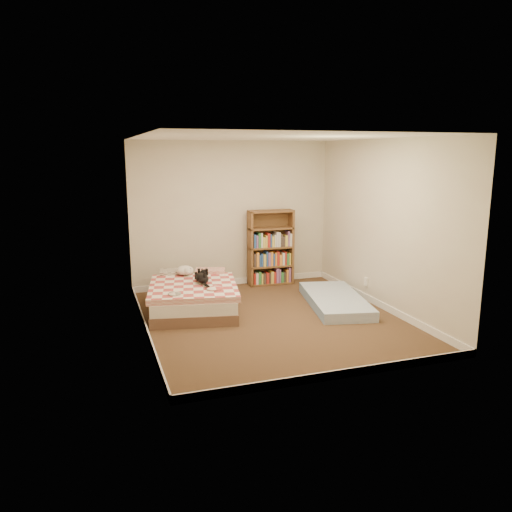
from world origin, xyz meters
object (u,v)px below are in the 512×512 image
object	(u,v)px
black_cat	(202,277)
white_dog	(186,270)
bed	(193,295)
bookshelf	(270,256)
floor_mattress	(335,301)

from	to	relation	value
black_cat	white_dog	world-z (taller)	black_cat
bed	black_cat	world-z (taller)	black_cat
black_cat	bed	bearing A→B (deg)	-166.32
bed	black_cat	bearing A→B (deg)	2.99
bed	white_dog	xyz separation A→B (m)	(-0.01, 0.48, 0.28)
black_cat	bookshelf	bearing A→B (deg)	56.29
floor_mattress	white_dog	xyz separation A→B (m)	(-2.11, 1.02, 0.41)
bookshelf	floor_mattress	bearing A→B (deg)	-70.13
bed	bookshelf	size ratio (longest dim) A/B	1.44
bookshelf	black_cat	size ratio (longest dim) A/B	1.88
floor_mattress	black_cat	size ratio (longest dim) A/B	2.45
bookshelf	floor_mattress	distance (m)	1.67
bed	white_dog	bearing A→B (deg)	102.48
white_dog	bed	bearing A→B (deg)	-54.52
floor_mattress	bookshelf	bearing A→B (deg)	120.07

